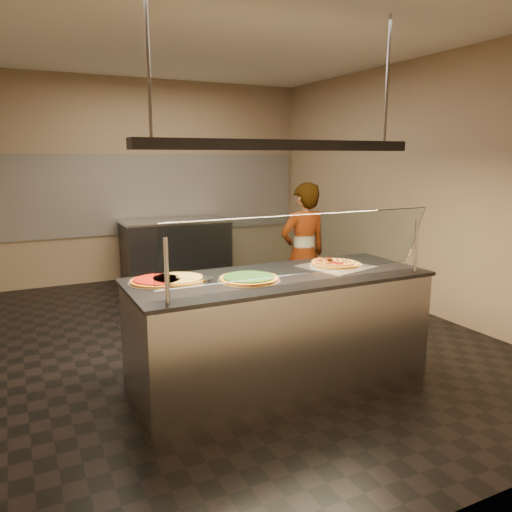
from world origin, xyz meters
name	(u,v)px	position (x,y,z in m)	size (l,w,h in m)	color
ground	(226,337)	(0.00, 0.00, -0.01)	(5.00, 6.00, 0.02)	black
ceiling	(222,32)	(0.00, 0.00, 3.01)	(5.00, 6.00, 0.02)	silver
wall_back	(149,180)	(0.00, 3.01, 1.50)	(5.00, 0.02, 3.00)	#937C5E
wall_front	(472,236)	(0.00, -3.01, 1.50)	(5.00, 0.02, 3.00)	#937C5E
wall_right	(415,187)	(2.51, 0.00, 1.50)	(0.02, 6.00, 3.00)	#937C5E
tile_band	(150,194)	(0.00, 2.98, 1.30)	(4.90, 0.02, 1.20)	silver
serving_counter	(279,330)	(-0.04, -1.23, 0.47)	(2.42, 0.94, 0.93)	#B7B7BC
sneeze_guard	(303,246)	(-0.04, -1.57, 1.23)	(2.18, 0.18, 0.54)	#B7B7BC
perforated_tray	(336,266)	(0.55, -1.16, 0.94)	(0.63, 0.63, 0.01)	silver
half_pizza_pepperoni	(326,264)	(0.45, -1.16, 0.96)	(0.32, 0.46, 0.05)	#9D601C
half_pizza_sausage	(346,262)	(0.66, -1.17, 0.96)	(0.32, 0.46, 0.04)	#9D601C
pizza_spinach	(249,278)	(-0.33, -1.27, 0.95)	(0.49, 0.49, 0.03)	silver
pizza_cheese	(178,279)	(-0.83, -1.05, 0.94)	(0.46, 0.46, 0.03)	silver
pizza_tomato	(157,281)	(-0.99, -1.03, 0.94)	(0.43, 0.43, 0.03)	silver
pizza_spatula	(193,278)	(-0.73, -1.12, 0.96)	(0.28, 0.17, 0.02)	#B7B7BC
prep_table	(176,250)	(0.26, 2.55, 0.47)	(1.59, 0.74, 0.93)	#2D2D31
worker	(303,254)	(0.97, 0.05, 0.79)	(0.58, 0.38, 1.59)	black
heat_lamp_housing	(281,145)	(-0.04, -1.23, 1.95)	(2.30, 0.18, 0.08)	#2D2D31
lamp_rod_left	(148,58)	(-1.04, -1.23, 2.50)	(0.02, 0.02, 1.01)	#B7B7BC
lamp_rod_right	(387,79)	(0.96, -1.23, 2.50)	(0.02, 0.02, 1.01)	#B7B7BC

